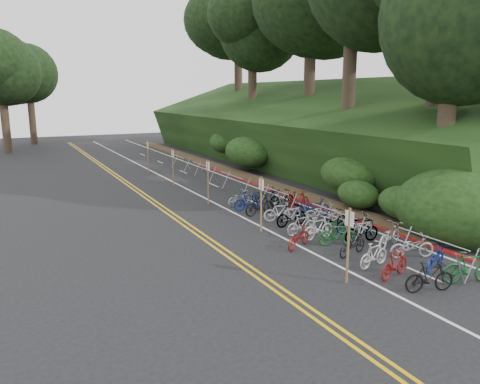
# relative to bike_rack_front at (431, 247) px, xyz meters

# --- Properties ---
(ground) EXTENTS (120.00, 120.00, 0.00)m
(ground) POSITION_rel_bike_rack_front_xyz_m (-3.59, 1.73, -0.86)
(ground) COLOR black
(ground) RESTS_ON ground
(road_markings) EXTENTS (7.47, 80.00, 0.01)m
(road_markings) POSITION_rel_bike_rack_front_xyz_m (-2.95, 11.82, -0.86)
(road_markings) COLOR gold
(road_markings) RESTS_ON ground
(red_curb) EXTENTS (0.25, 28.00, 0.10)m
(red_curb) POSITION_rel_bike_rack_front_xyz_m (2.11, 13.73, -0.81)
(red_curb) COLOR maroon
(red_curb) RESTS_ON ground
(embankment) EXTENTS (14.30, 48.14, 9.11)m
(embankment) POSITION_rel_bike_rack_front_xyz_m (9.37, 20.76, 1.70)
(embankment) COLOR black
(embankment) RESTS_ON ground
(tree_cluster) EXTENTS (33.33, 54.77, 19.96)m
(tree_cluster) POSITION_rel_bike_rack_front_xyz_m (6.17, 23.76, 11.56)
(tree_cluster) COLOR #2D2319
(tree_cluster) RESTS_ON ground
(bike_rack_front) EXTENTS (1.15, 3.04, 1.18)m
(bike_rack_front) POSITION_rel_bike_rack_front_xyz_m (0.00, 0.00, 0.00)
(bike_rack_front) COLOR gray
(bike_rack_front) RESTS_ON ground
(bike_racks_rest) EXTENTS (1.14, 23.00, 1.17)m
(bike_racks_rest) POSITION_rel_bike_rack_front_xyz_m (-0.59, 14.73, -0.01)
(bike_racks_rest) COLOR gray
(bike_racks_rest) RESTS_ON ground
(signpost_near) EXTENTS (0.08, 0.40, 2.52)m
(signpost_near) POSITION_rel_bike_rack_front_xyz_m (-3.33, 0.41, 0.58)
(signpost_near) COLOR brown
(signpost_near) RESTS_ON ground
(signposts_rest) EXTENTS (0.08, 18.40, 2.50)m
(signposts_rest) POSITION_rel_bike_rack_front_xyz_m (-2.99, 15.73, 0.57)
(signposts_rest) COLOR brown
(signposts_rest) RESTS_ON ground
(bike_front) EXTENTS (1.27, 1.73, 0.87)m
(bike_front) POSITION_rel_bike_rack_front_xyz_m (-2.72, 4.13, -0.43)
(bike_front) COLOR maroon
(bike_front) RESTS_ON ground
(bike_valet) EXTENTS (3.36, 15.03, 1.10)m
(bike_valet) POSITION_rel_bike_rack_front_xyz_m (-0.45, 5.20, -0.38)
(bike_valet) COLOR black
(bike_valet) RESTS_ON ground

